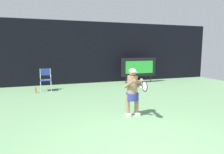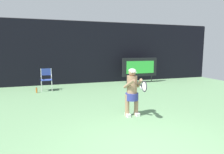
# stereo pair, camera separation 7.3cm
# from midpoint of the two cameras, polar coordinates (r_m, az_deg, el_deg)

# --- Properties ---
(backdrop_screen) EXTENTS (18.00, 0.12, 3.66)m
(backdrop_screen) POSITION_cam_midpoint_polar(r_m,az_deg,el_deg) (11.97, -9.32, 6.81)
(backdrop_screen) COLOR black
(backdrop_screen) RESTS_ON ground
(scoreboard) EXTENTS (2.20, 0.21, 1.50)m
(scoreboard) POSITION_cam_midpoint_polar(r_m,az_deg,el_deg) (12.24, 8.05, 2.81)
(scoreboard) COLOR black
(scoreboard) RESTS_ON ground
(umpire_chair) EXTENTS (0.52, 0.44, 1.08)m
(umpire_chair) POSITION_cam_midpoint_polar(r_m,az_deg,el_deg) (10.32, -17.97, -0.30)
(umpire_chair) COLOR white
(umpire_chair) RESTS_ON ground
(water_bottle) EXTENTS (0.07, 0.07, 0.27)m
(water_bottle) POSITION_cam_midpoint_polar(r_m,az_deg,el_deg) (9.99, -20.48, -3.56)
(water_bottle) COLOR orange
(water_bottle) RESTS_ON ground
(tennis_player) EXTENTS (0.53, 0.61, 1.46)m
(tennis_player) POSITION_cam_midpoint_polar(r_m,az_deg,el_deg) (6.11, 6.09, -3.83)
(tennis_player) COLOR white
(tennis_player) RESTS_ON ground
(tennis_racket) EXTENTS (0.03, 0.60, 0.31)m
(tennis_racket) POSITION_cam_midpoint_polar(r_m,az_deg,el_deg) (5.70, 9.40, -2.61)
(tennis_racket) COLOR black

